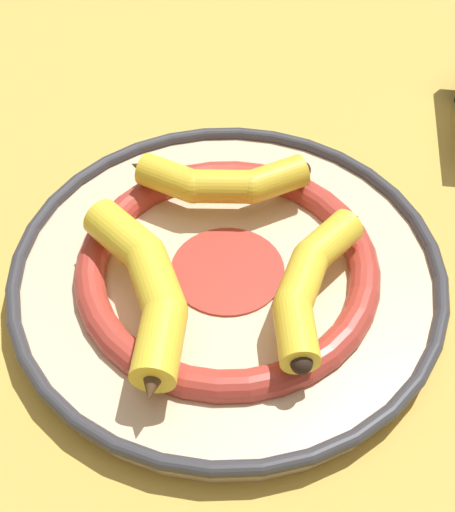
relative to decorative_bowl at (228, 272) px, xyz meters
The scene contains 5 objects.
ground_plane 0.03m from the decorative_bowl, 46.10° to the right, with size 2.80×2.80×0.00m, color gold.
decorative_bowl is the anchor object (origin of this frame).
banana_a 0.09m from the decorative_bowl, 107.97° to the left, with size 0.20×0.06×0.04m.
banana_b 0.09m from the decorative_bowl, 13.01° to the right, with size 0.09×0.16×0.03m.
banana_c 0.08m from the decorative_bowl, 138.32° to the right, with size 0.14×0.13×0.03m.
Camera 1 is at (-0.40, 0.15, 0.50)m, focal length 50.00 mm.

